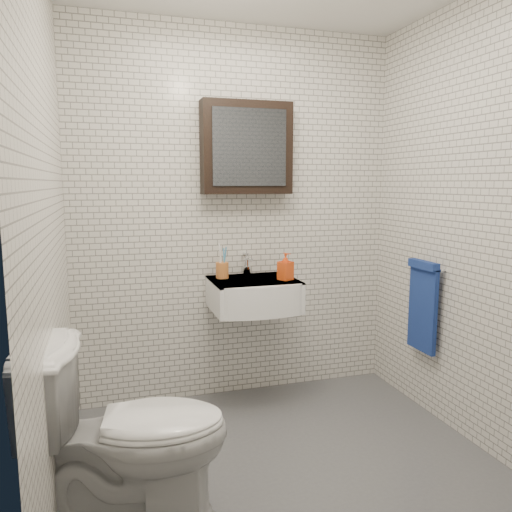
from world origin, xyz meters
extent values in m
cube|color=#4D5055|center=(0.00, 0.00, 0.01)|extent=(2.20, 2.00, 0.01)
cube|color=silver|center=(0.00, 1.00, 1.25)|extent=(2.20, 0.02, 2.50)
cube|color=silver|center=(0.00, -1.00, 1.25)|extent=(2.20, 0.02, 2.50)
cube|color=silver|center=(-1.10, 0.00, 1.25)|extent=(0.02, 2.00, 2.50)
cube|color=silver|center=(1.10, 0.00, 1.25)|extent=(0.02, 2.00, 2.50)
cube|color=white|center=(0.05, 0.78, 0.75)|extent=(0.55, 0.45, 0.20)
cylinder|color=silver|center=(0.05, 0.80, 0.84)|extent=(0.31, 0.31, 0.02)
cylinder|color=silver|center=(0.05, 0.80, 0.85)|extent=(0.04, 0.04, 0.01)
cube|color=white|center=(0.05, 0.78, 0.84)|extent=(0.55, 0.45, 0.01)
cylinder|color=silver|center=(0.05, 0.94, 0.88)|extent=(0.06, 0.06, 0.06)
cylinder|color=silver|center=(0.05, 0.94, 0.94)|extent=(0.03, 0.03, 0.08)
cylinder|color=silver|center=(0.05, 0.88, 0.97)|extent=(0.02, 0.12, 0.02)
cube|color=silver|center=(0.05, 0.97, 0.99)|extent=(0.02, 0.09, 0.01)
cube|color=black|center=(0.05, 0.93, 1.70)|extent=(0.60, 0.14, 0.60)
cube|color=#3F444C|center=(0.05, 0.85, 1.70)|extent=(0.49, 0.01, 0.49)
cylinder|color=silver|center=(1.06, 0.35, 0.95)|extent=(0.02, 0.30, 0.02)
cylinder|color=silver|center=(1.08, 0.48, 0.95)|extent=(0.04, 0.02, 0.02)
cylinder|color=silver|center=(1.08, 0.22, 0.95)|extent=(0.04, 0.02, 0.02)
cube|color=navy|center=(1.05, 0.35, 0.68)|extent=(0.03, 0.26, 0.54)
cube|color=navy|center=(1.04, 0.35, 0.96)|extent=(0.05, 0.26, 0.05)
cylinder|color=#C06C30|center=(-0.13, 0.88, 0.90)|extent=(0.11, 0.11, 0.10)
cylinder|color=white|center=(-0.15, 0.87, 0.97)|extent=(0.02, 0.03, 0.20)
cylinder|color=#3B8CBF|center=(-0.12, 0.87, 0.96)|extent=(0.02, 0.02, 0.18)
cylinder|color=white|center=(-0.14, 0.89, 0.98)|extent=(0.02, 0.04, 0.21)
cylinder|color=#3B8CBF|center=(-0.12, 0.89, 0.97)|extent=(0.03, 0.04, 0.19)
imported|color=#FF561A|center=(0.24, 0.70, 0.94)|extent=(0.11, 0.11, 0.18)
imported|color=white|center=(-0.80, -0.23, 0.42)|extent=(0.88, 0.58, 0.84)
camera|label=1|loc=(-0.87, -2.29, 1.47)|focal=35.00mm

